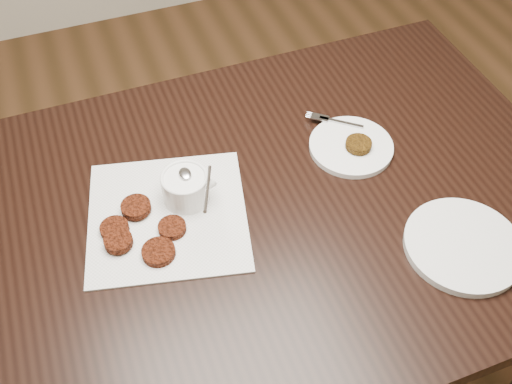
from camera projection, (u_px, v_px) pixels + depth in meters
floor at (259, 376)px, 1.75m from camera, size 4.00×4.00×0.00m
table at (245, 305)px, 1.48m from camera, size 1.42×0.91×0.75m
napkin at (168, 215)px, 1.18m from camera, size 0.37×0.37×0.00m
sauce_ramekin at (184, 176)px, 1.16m from camera, size 0.15×0.15×0.13m
patty_cluster at (138, 229)px, 1.15m from camera, size 0.23×0.23×0.02m
plate_with_patty at (351, 144)px, 1.30m from camera, size 0.26×0.26×0.03m
plate_empty at (463, 245)px, 1.13m from camera, size 0.26×0.26×0.02m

